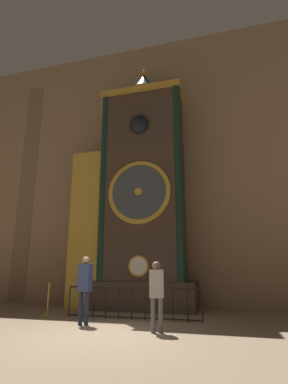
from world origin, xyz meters
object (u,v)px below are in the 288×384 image
(visitor_near, at_px, (85,283))
(stanchion_post, at_px, (48,305))
(visitor_far, at_px, (157,289))
(clock_tower, at_px, (134,197))

(visitor_near, relative_size, stanchion_post, 1.76)
(visitor_far, relative_size, stanchion_post, 1.60)
(visitor_near, height_order, stanchion_post, visitor_near)
(clock_tower, relative_size, stanchion_post, 10.00)
(stanchion_post, bearing_deg, clock_tower, 42.89)
(visitor_near, distance_m, stanchion_post, 2.44)
(clock_tower, bearing_deg, visitor_near, -95.45)
(visitor_far, bearing_deg, visitor_near, 155.83)
(clock_tower, bearing_deg, stanchion_post, -137.11)
(clock_tower, relative_size, visitor_near, 5.68)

